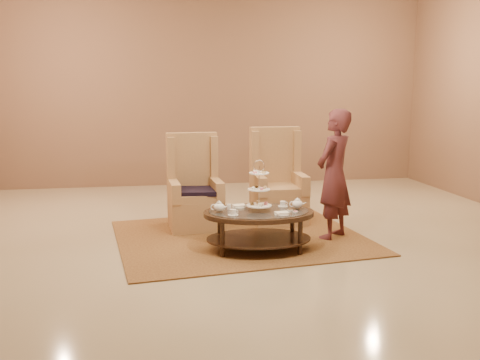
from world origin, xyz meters
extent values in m
plane|color=#BBAC8B|center=(0.00, 0.00, 0.00)|extent=(8.00, 8.00, 0.00)
cube|color=beige|center=(0.00, 0.00, 0.00)|extent=(8.00, 8.00, 0.02)
cube|color=brown|center=(0.00, 4.00, 1.75)|extent=(8.00, 0.04, 3.50)
cube|color=olive|center=(-0.06, 0.28, 0.01)|extent=(3.17, 2.76, 0.02)
cylinder|color=black|center=(-0.38, -0.46, 0.20)|extent=(0.05, 0.05, 0.40)
cylinder|color=black|center=(0.46, -0.52, 0.20)|extent=(0.05, 0.05, 0.40)
cylinder|color=black|center=(-0.35, -0.02, 0.20)|extent=(0.05, 0.05, 0.40)
cylinder|color=black|center=(0.49, -0.08, 0.20)|extent=(0.05, 0.05, 0.40)
cylinder|color=white|center=(0.06, -0.27, 0.71)|extent=(0.01, 0.01, 0.50)
torus|color=white|center=(0.06, -0.27, 0.96)|extent=(0.13, 0.02, 0.13)
cylinder|color=white|center=(0.06, -0.27, 0.52)|extent=(0.30, 0.30, 0.01)
cylinder|color=white|center=(0.06, -0.27, 0.70)|extent=(0.27, 0.27, 0.01)
cylinder|color=white|center=(0.06, -0.27, 0.88)|extent=(0.24, 0.24, 0.01)
cylinder|color=#D26C73|center=(0.14, -0.28, 0.54)|extent=(0.04, 0.04, 0.03)
cylinder|color=tan|center=(0.06, -0.19, 0.54)|extent=(0.04, 0.04, 0.03)
cylinder|color=brown|center=(-0.02, -0.27, 0.54)|extent=(0.04, 0.04, 0.03)
cylinder|color=#EAE3C6|center=(0.05, -0.35, 0.54)|extent=(0.04, 0.04, 0.03)
ellipsoid|color=tan|center=(0.13, -0.25, 0.72)|extent=(0.05, 0.05, 0.03)
ellipsoid|color=brown|center=(0.04, -0.20, 0.72)|extent=(0.05, 0.05, 0.03)
ellipsoid|color=#EAE3C6|center=(-0.01, -0.29, 0.72)|extent=(0.05, 0.05, 0.03)
ellipsoid|color=#D26C73|center=(0.07, -0.34, 0.72)|extent=(0.05, 0.05, 0.03)
cube|color=brown|center=(0.11, -0.24, 0.89)|extent=(0.05, 0.03, 0.02)
cube|color=#EAE3C6|center=(0.03, -0.22, 0.89)|extent=(0.05, 0.03, 0.02)
cube|color=#D26C73|center=(0.01, -0.30, 0.89)|extent=(0.05, 0.03, 0.02)
cube|color=tan|center=(0.09, -0.32, 0.89)|extent=(0.05, 0.03, 0.02)
ellipsoid|color=white|center=(-0.38, -0.26, 0.51)|extent=(0.13, 0.13, 0.10)
cylinder|color=white|center=(-0.38, -0.26, 0.56)|extent=(0.06, 0.06, 0.01)
sphere|color=white|center=(-0.38, -0.26, 0.58)|extent=(0.02, 0.02, 0.02)
cone|color=white|center=(-0.31, -0.27, 0.52)|extent=(0.08, 0.03, 0.05)
torus|color=white|center=(-0.44, -0.26, 0.51)|extent=(0.07, 0.02, 0.07)
ellipsoid|color=white|center=(0.50, -0.25, 0.51)|extent=(0.13, 0.13, 0.10)
cylinder|color=white|center=(0.50, -0.25, 0.56)|extent=(0.06, 0.06, 0.01)
sphere|color=white|center=(0.50, -0.25, 0.58)|extent=(0.02, 0.02, 0.02)
cone|color=white|center=(0.58, -0.26, 0.52)|extent=(0.08, 0.03, 0.05)
torus|color=white|center=(0.44, -0.25, 0.51)|extent=(0.07, 0.02, 0.07)
cylinder|color=white|center=(-0.25, -0.43, 0.46)|extent=(0.12, 0.12, 0.01)
cylinder|color=white|center=(-0.25, -0.43, 0.49)|extent=(0.07, 0.07, 0.06)
torus|color=white|center=(-0.22, -0.43, 0.49)|extent=(0.04, 0.01, 0.04)
cylinder|color=white|center=(0.37, -0.11, 0.46)|extent=(0.12, 0.12, 0.01)
cylinder|color=white|center=(0.37, -0.11, 0.49)|extent=(0.07, 0.07, 0.06)
torus|color=white|center=(0.41, -0.11, 0.49)|extent=(0.04, 0.01, 0.04)
cylinder|color=white|center=(-0.13, -0.06, 0.46)|extent=(0.17, 0.17, 0.01)
cube|color=beige|center=(-0.13, -0.06, 0.48)|extent=(0.15, 0.12, 0.02)
cylinder|color=white|center=(0.27, -0.49, 0.46)|extent=(0.17, 0.17, 0.01)
cube|color=beige|center=(0.27, -0.49, 0.48)|extent=(0.15, 0.12, 0.02)
cylinder|color=white|center=(-0.25, -0.15, 0.49)|extent=(0.05, 0.05, 0.06)
cylinder|color=white|center=(0.43, -0.44, 0.47)|extent=(0.06, 0.06, 0.01)
cylinder|color=#D26C73|center=(0.43, -0.44, 0.48)|extent=(0.04, 0.04, 0.01)
cylinder|color=white|center=(0.40, -0.34, 0.47)|extent=(0.06, 0.06, 0.01)
cylinder|color=brown|center=(0.40, -0.34, 0.48)|extent=(0.04, 0.04, 0.01)
cylinder|color=white|center=(-0.31, -0.06, 0.47)|extent=(0.06, 0.06, 0.01)
cylinder|color=#EAE3C6|center=(-0.31, -0.06, 0.48)|extent=(0.04, 0.04, 0.01)
cube|color=tan|center=(-0.55, 0.80, 0.20)|extent=(0.69, 0.69, 0.39)
cube|color=tan|center=(-0.55, 0.75, 0.44)|extent=(0.59, 0.59, 0.09)
cube|color=tan|center=(-0.57, 1.07, 0.61)|extent=(0.66, 0.17, 1.22)
cube|color=tan|center=(-0.85, 1.01, 0.89)|extent=(0.10, 0.21, 0.56)
cube|color=tan|center=(-0.29, 1.04, 0.89)|extent=(0.10, 0.21, 0.56)
cube|color=tan|center=(-0.82, 0.73, 0.52)|extent=(0.14, 0.60, 0.24)
cube|color=tan|center=(-0.28, 0.76, 0.52)|extent=(0.14, 0.60, 0.24)
cube|color=black|center=(-0.55, 0.72, 0.51)|extent=(0.55, 0.51, 0.06)
cube|color=tan|center=(0.58, 0.96, 0.20)|extent=(0.69, 0.69, 0.41)
cube|color=tan|center=(0.58, 0.91, 0.46)|extent=(0.59, 0.59, 0.10)
cube|color=tan|center=(0.59, 1.24, 0.63)|extent=(0.68, 0.15, 1.27)
cube|color=tan|center=(0.29, 1.21, 0.93)|extent=(0.10, 0.22, 0.58)
cube|color=tan|center=(0.88, 1.20, 0.93)|extent=(0.10, 0.22, 0.58)
cube|color=tan|center=(0.30, 0.91, 0.54)|extent=(0.13, 0.62, 0.25)
cube|color=tan|center=(0.86, 0.91, 0.54)|extent=(0.13, 0.62, 0.25)
imported|color=#542426|center=(1.04, 0.08, 0.78)|extent=(0.67, 0.66, 1.56)
camera|label=1|loc=(-1.10, -5.90, 1.80)|focal=40.00mm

